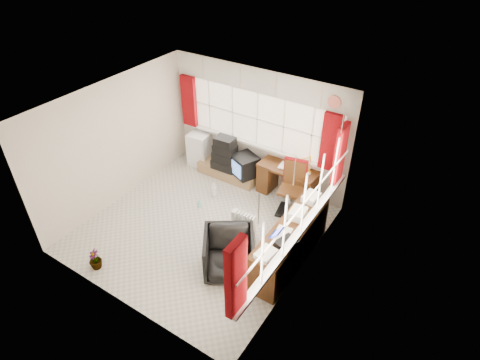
# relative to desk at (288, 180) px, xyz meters

# --- Properties ---
(ground) EXTENTS (4.00, 4.00, 0.00)m
(ground) POSITION_rel_desk_xyz_m (-0.87, -1.80, -0.39)
(ground) COLOR beige
(ground) RESTS_ON ground
(room_walls) EXTENTS (4.00, 4.00, 4.00)m
(room_walls) POSITION_rel_desk_xyz_m (-0.87, -1.80, 1.11)
(room_walls) COLOR beige
(room_walls) RESTS_ON ground
(window_back) EXTENTS (3.70, 0.12, 3.60)m
(window_back) POSITION_rel_desk_xyz_m (-0.87, 0.14, 0.55)
(window_back) COLOR beige
(window_back) RESTS_ON room_walls
(window_right) EXTENTS (0.12, 3.70, 3.60)m
(window_right) POSITION_rel_desk_xyz_m (1.07, -1.80, 0.55)
(window_right) COLOR beige
(window_right) RESTS_ON room_walls
(curtains) EXTENTS (3.83, 3.83, 1.15)m
(curtains) POSITION_rel_desk_xyz_m (0.05, -0.87, 1.06)
(curtains) COLOR maroon
(curtains) RESTS_ON room_walls
(overhead_cabinets) EXTENTS (3.98, 3.98, 0.48)m
(overhead_cabinets) POSITION_rel_desk_xyz_m (0.11, -0.82, 1.86)
(overhead_cabinets) COLOR beige
(overhead_cabinets) RESTS_ON room_walls
(desk) EXTENTS (1.24, 0.65, 0.74)m
(desk) POSITION_rel_desk_xyz_m (0.00, 0.00, 0.00)
(desk) COLOR #4E2D12
(desk) RESTS_ON ground
(desk_lamp) EXTENTS (0.15, 0.13, 0.41)m
(desk_lamp) POSITION_rel_desk_xyz_m (0.41, 0.03, 0.59)
(desk_lamp) COLOR yellow
(desk_lamp) RESTS_ON desk
(task_chair) EXTENTS (0.55, 0.57, 1.12)m
(task_chair) POSITION_rel_desk_xyz_m (0.27, -0.36, 0.20)
(task_chair) COLOR black
(task_chair) RESTS_ON ground
(office_chair) EXTENTS (1.13, 1.14, 0.76)m
(office_chair) POSITION_rel_desk_xyz_m (0.14, -2.36, -0.01)
(office_chair) COLOR black
(office_chair) RESTS_ON ground
(radiator) EXTENTS (0.40, 0.17, 0.59)m
(radiator) POSITION_rel_desk_xyz_m (-0.04, -1.59, -0.15)
(radiator) COLOR white
(radiator) RESTS_ON ground
(credenza) EXTENTS (0.50, 2.00, 0.85)m
(credenza) POSITION_rel_desk_xyz_m (0.86, -1.60, 0.00)
(credenza) COLOR #4E2D12
(credenza) RESTS_ON ground
(file_tray) EXTENTS (0.34, 0.38, 0.11)m
(file_tray) POSITION_rel_desk_xyz_m (1.00, -2.05, 0.41)
(file_tray) COLOR black
(file_tray) RESTS_ON credenza
(tv_bench) EXTENTS (1.40, 0.50, 0.25)m
(tv_bench) POSITION_rel_desk_xyz_m (-1.42, -0.08, -0.27)
(tv_bench) COLOR olive
(tv_bench) RESTS_ON ground
(crt_tv) EXTENTS (0.64, 0.62, 0.46)m
(crt_tv) POSITION_rel_desk_xyz_m (-0.96, -0.15, 0.09)
(crt_tv) COLOR black
(crt_tv) RESTS_ON tv_bench
(hifi_stack) EXTENTS (0.57, 0.37, 0.76)m
(hifi_stack) POSITION_rel_desk_xyz_m (-1.45, -0.17, 0.20)
(hifi_stack) COLOR black
(hifi_stack) RESTS_ON tv_bench
(mini_fridge) EXTENTS (0.51, 0.51, 0.78)m
(mini_fridge) POSITION_rel_desk_xyz_m (-2.27, -0.00, -0.00)
(mini_fridge) COLOR white
(mini_fridge) RESTS_ON ground
(spray_bottle_a) EXTENTS (0.14, 0.14, 0.33)m
(spray_bottle_a) POSITION_rel_desk_xyz_m (-1.27, -0.85, -0.23)
(spray_bottle_a) COLOR white
(spray_bottle_a) RESTS_ON ground
(spray_bottle_b) EXTENTS (0.11, 0.11, 0.18)m
(spray_bottle_b) POSITION_rel_desk_xyz_m (-1.31, -1.29, -0.30)
(spray_bottle_b) COLOR #94DDCB
(spray_bottle_b) RESTS_ON ground
(flower_vase) EXTENTS (0.28, 0.28, 0.38)m
(flower_vase) POSITION_rel_desk_xyz_m (-1.77, -3.53, -0.20)
(flower_vase) COLOR black
(flower_vase) RESTS_ON ground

